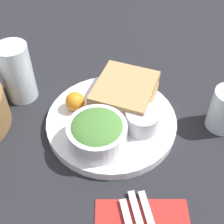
{
  "coord_description": "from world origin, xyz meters",
  "views": [
    {
      "loc": [
        -0.44,
        0.0,
        0.5
      ],
      "look_at": [
        0.0,
        0.0,
        0.04
      ],
      "focal_mm": 50.0,
      "sensor_mm": 36.0,
      "label": 1
    }
  ],
  "objects_px": {
    "plate": "(112,122)",
    "drink_glass": "(18,73)",
    "sandwich": "(125,93)",
    "salad_bowl": "(98,132)",
    "dressing_cup": "(143,120)"
  },
  "relations": [
    {
      "from": "salad_bowl",
      "to": "drink_glass",
      "type": "distance_m",
      "value": 0.24
    },
    {
      "from": "sandwich",
      "to": "drink_glass",
      "type": "bearing_deg",
      "value": 80.15
    },
    {
      "from": "plate",
      "to": "salad_bowl",
      "type": "height_order",
      "value": "salad_bowl"
    },
    {
      "from": "plate",
      "to": "salad_bowl",
      "type": "bearing_deg",
      "value": 156.56
    },
    {
      "from": "plate",
      "to": "salad_bowl",
      "type": "distance_m",
      "value": 0.08
    },
    {
      "from": "sandwich",
      "to": "salad_bowl",
      "type": "distance_m",
      "value": 0.13
    },
    {
      "from": "sandwich",
      "to": "salad_bowl",
      "type": "height_order",
      "value": "salad_bowl"
    },
    {
      "from": "salad_bowl",
      "to": "dressing_cup",
      "type": "bearing_deg",
      "value": -66.58
    },
    {
      "from": "dressing_cup",
      "to": "drink_glass",
      "type": "distance_m",
      "value": 0.29
    },
    {
      "from": "drink_glass",
      "to": "sandwich",
      "type": "bearing_deg",
      "value": -99.85
    },
    {
      "from": "dressing_cup",
      "to": "drink_glass",
      "type": "bearing_deg",
      "value": 66.35
    },
    {
      "from": "salad_bowl",
      "to": "dressing_cup",
      "type": "height_order",
      "value": "salad_bowl"
    },
    {
      "from": "plate",
      "to": "drink_glass",
      "type": "bearing_deg",
      "value": 65.72
    },
    {
      "from": "salad_bowl",
      "to": "drink_glass",
      "type": "relative_size",
      "value": 0.84
    },
    {
      "from": "plate",
      "to": "dressing_cup",
      "type": "height_order",
      "value": "dressing_cup"
    }
  ]
}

